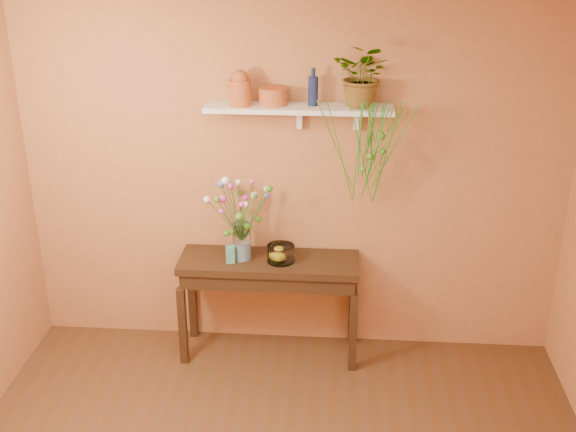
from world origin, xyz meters
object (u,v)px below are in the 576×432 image
(spider_plant, at_px, (364,75))
(sideboard, at_px, (269,273))
(glass_vase, at_px, (242,244))
(glass_bowl, at_px, (281,254))
(blue_bottle, at_px, (313,90))
(terracotta_jug, at_px, (240,89))
(bouquet, at_px, (239,203))

(spider_plant, bearing_deg, sideboard, -168.88)
(glass_vase, distance_m, glass_bowl, 0.29)
(glass_bowl, bearing_deg, blue_bottle, 34.08)
(terracotta_jug, height_order, bouquet, terracotta_jug)
(spider_plant, xyz_separation_m, glass_bowl, (-0.56, -0.15, -1.29))
(blue_bottle, xyz_separation_m, bouquet, (-0.51, -0.15, -0.79))
(blue_bottle, xyz_separation_m, spider_plant, (0.34, 0.00, 0.11))
(terracotta_jug, relative_size, blue_bottle, 0.96)
(terracotta_jug, xyz_separation_m, glass_bowl, (0.28, -0.10, -1.19))
(sideboard, height_order, glass_vase, glass_vase)
(blue_bottle, bearing_deg, glass_vase, -165.55)
(sideboard, xyz_separation_m, glass_vase, (-0.20, -0.00, 0.24))
(spider_plant, xyz_separation_m, glass_vase, (-0.84, -0.13, -1.23))
(terracotta_jug, relative_size, glass_bowl, 1.21)
(sideboard, bearing_deg, terracotta_jug, 156.19)
(terracotta_jug, relative_size, bouquet, 0.47)
(bouquet, bearing_deg, spider_plant, 9.84)
(glass_vase, relative_size, glass_bowl, 1.37)
(blue_bottle, relative_size, spider_plant, 0.60)
(sideboard, height_order, spider_plant, spider_plant)
(glass_vase, bearing_deg, bouquet, -120.93)
(blue_bottle, height_order, spider_plant, spider_plant)
(bouquet, bearing_deg, glass_bowl, 0.31)
(spider_plant, relative_size, glass_vase, 1.53)
(sideboard, distance_m, spider_plant, 1.60)
(sideboard, xyz_separation_m, spider_plant, (0.65, 0.13, 1.46))
(sideboard, bearing_deg, spider_plant, 11.12)
(terracotta_jug, height_order, blue_bottle, blue_bottle)
(blue_bottle, height_order, glass_bowl, blue_bottle)
(sideboard, distance_m, bouquet, 0.60)
(glass_vase, bearing_deg, terracotta_jug, 87.10)
(sideboard, relative_size, blue_bottle, 5.14)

